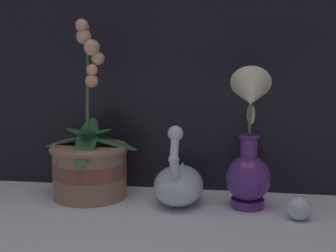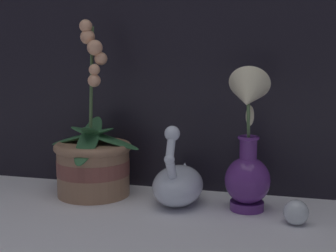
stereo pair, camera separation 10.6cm
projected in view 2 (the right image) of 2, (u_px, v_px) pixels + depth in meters
name	position (u px, v px, depth m)	size (l,w,h in m)	color
ground_plane	(161.00, 219.00, 0.98)	(2.80, 2.80, 0.00)	white
orchid_potted_plant	(93.00, 160.00, 1.14)	(0.24, 0.25, 0.42)	#9E7556
swan_figurine	(178.00, 183.00, 1.07)	(0.11, 0.19, 0.19)	silver
blue_vase	(248.00, 154.00, 1.01)	(0.10, 0.15, 0.32)	#602D7F
glass_sphere	(296.00, 212.00, 0.94)	(0.05, 0.05, 0.05)	silver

